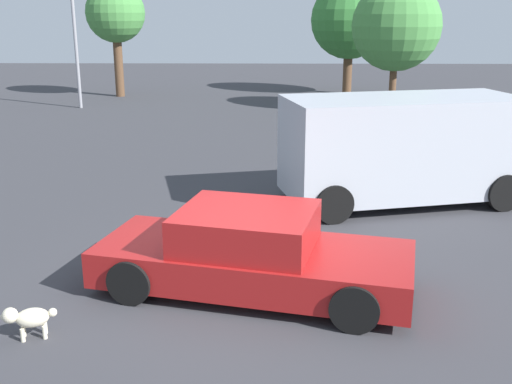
% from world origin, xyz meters
% --- Properties ---
extents(ground_plane, '(80.00, 80.00, 0.00)m').
position_xyz_m(ground_plane, '(0.00, 0.00, 0.00)').
color(ground_plane, '#38383D').
extents(sedan_foreground, '(4.76, 2.74, 1.22)m').
position_xyz_m(sedan_foreground, '(0.12, -0.00, 0.56)').
color(sedan_foreground, maroon).
rests_on(sedan_foreground, ground_plane).
extents(dog, '(0.64, 0.35, 0.44)m').
position_xyz_m(dog, '(-2.60, -1.42, 0.28)').
color(dog, beige).
rests_on(dog, ground_plane).
extents(van_white, '(5.17, 3.16, 2.23)m').
position_xyz_m(van_white, '(3.13, 4.35, 1.20)').
color(van_white, '#B2B7C1').
rests_on(van_white, ground_plane).
extents(light_post_near, '(0.44, 0.44, 6.26)m').
position_xyz_m(light_post_near, '(-7.50, 17.35, 4.26)').
color(light_post_near, gray).
rests_on(light_post_near, ground_plane).
extents(tree_back_left, '(2.71, 2.71, 5.18)m').
position_xyz_m(tree_back_left, '(-6.67, 20.99, 3.77)').
color(tree_back_left, brown).
rests_on(tree_back_left, ground_plane).
extents(tree_back_center, '(3.48, 3.48, 5.08)m').
position_xyz_m(tree_back_center, '(5.33, 16.57, 3.33)').
color(tree_back_center, brown).
rests_on(tree_back_center, ground_plane).
extents(tree_back_right, '(3.69, 3.69, 5.34)m').
position_xyz_m(tree_back_right, '(4.23, 22.19, 3.48)').
color(tree_back_right, brown).
rests_on(tree_back_right, ground_plane).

